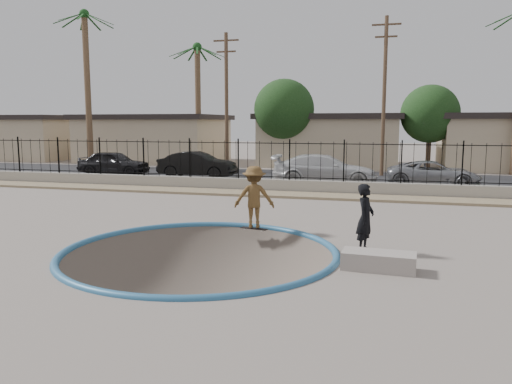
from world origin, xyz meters
The scene contains 24 objects.
ground centered at (0.00, 12.00, -1.10)m, with size 120.00×120.00×2.20m, color gray.
bowl_pit centered at (0.00, -1.00, 0.00)m, with size 6.84×6.84×1.80m, color #4C403A, non-canonical shape.
coping_ring centered at (0.00, -1.00, 0.00)m, with size 7.04×7.04×0.20m, color #2B618C.
rock_strip centered at (0.00, 9.20, 0.06)m, with size 42.00×1.60×0.11m, color tan.
retaining_wall centered at (0.00, 10.30, 0.30)m, with size 42.00×0.45×0.60m, color gray.
fence centered at (0.00, 10.30, 1.50)m, with size 40.00×0.04×1.80m.
street centered at (0.00, 17.00, 0.02)m, with size 90.00×8.00×0.04m, color black.
house_west_far centered at (-28.00, 26.50, 1.97)m, with size 10.60×8.60×3.90m.
house_west centered at (-15.00, 26.50, 1.97)m, with size 11.60×8.60×3.90m.
house_center centered at (0.00, 26.50, 1.97)m, with size 10.60×8.60×3.90m.
palm_left centered at (-17.00, 20.00, 7.95)m, with size 2.30×2.30×11.30m.
palm_mid centered at (-10.00, 24.00, 6.69)m, with size 2.30×2.30×9.30m.
utility_pole_left centered at (-6.00, 19.00, 4.70)m, with size 1.70×0.24×9.00m.
utility_pole_mid centered at (4.00, 19.00, 4.96)m, with size 1.70×0.24×9.50m.
street_tree_left centered at (-3.00, 23.00, 4.19)m, with size 4.32×4.32×6.36m.
street_tree_mid centered at (7.00, 24.00, 3.84)m, with size 3.96×3.96×5.83m.
skater centered at (0.63, 1.85, 0.93)m, with size 1.21×0.69×1.87m, color brown.
skateboard centered at (0.63, 1.85, 0.06)m, with size 0.87×0.38×0.07m.
videographer centered at (4.00, 0.21, 0.87)m, with size 0.63×0.41×1.73m, color black.
concrete_ledge centered at (4.39, -1.34, 0.20)m, with size 1.60×0.70×0.40m, color gray.
car_a centered at (-12.05, 15.00, 0.78)m, with size 1.77×4.39×1.50m, color black.
car_b centered at (-6.50, 15.00, 0.79)m, with size 1.60×4.60×1.51m, color black.
car_c centered at (1.23, 13.40, 0.82)m, with size 2.20×5.42×1.57m, color silver.
car_d centered at (6.66, 14.37, 0.68)m, with size 2.13×4.61×1.28m, color gray.
Camera 1 is at (4.60, -12.44, 3.25)m, focal length 35.00 mm.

